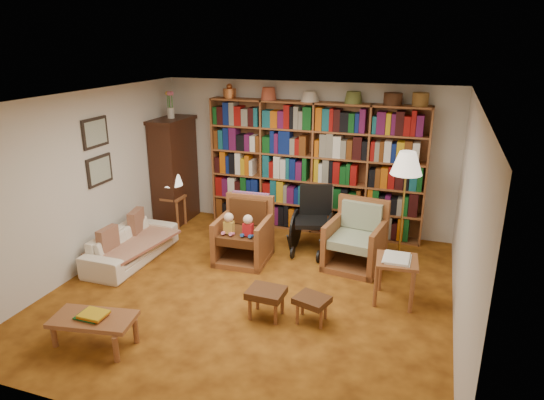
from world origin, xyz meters
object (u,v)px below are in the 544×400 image
at_px(side_table_lamp, 174,205).
at_px(coffee_table, 93,321).
at_px(footstool_b, 312,302).
at_px(sofa, 132,245).
at_px(side_table_papers, 397,266).
at_px(footstool_a, 266,295).
at_px(armchair_leather, 246,234).
at_px(floor_lamp, 406,168).
at_px(wheelchair, 313,222).
at_px(armchair_sage, 356,241).

height_order(side_table_lamp, coffee_table, side_table_lamp).
height_order(side_table_lamp, footstool_b, side_table_lamp).
relative_size(sofa, side_table_papers, 2.69).
bearing_deg(footstool_a, footstool_b, 8.09).
bearing_deg(sofa, armchair_leather, -68.53).
relative_size(side_table_lamp, floor_lamp, 0.32).
relative_size(sofa, footstool_b, 3.63).
xyz_separation_m(floor_lamp, footstool_b, (-0.82, -1.97, -1.19)).
xyz_separation_m(side_table_papers, footstool_b, (-0.87, -0.79, -0.22)).
distance_m(sofa, footstool_b, 3.06).
bearing_deg(footstool_a, wheelchair, 89.20).
xyz_separation_m(side_table_lamp, footstool_b, (3.07, -2.17, -0.12)).
bearing_deg(armchair_sage, armchair_leather, -168.25).
bearing_deg(wheelchair, armchair_leather, -144.88).
bearing_deg(floor_lamp, sofa, -162.05).
bearing_deg(footstool_a, side_table_lamp, 138.39).
bearing_deg(footstool_a, floor_lamp, 56.49).
bearing_deg(wheelchair, armchair_sage, -21.40).
distance_m(floor_lamp, footstool_a, 2.71).
bearing_deg(coffee_table, side_table_papers, 33.99).
xyz_separation_m(side_table_lamp, side_table_papers, (3.94, -1.38, 0.10)).
height_order(side_table_papers, footstool_b, side_table_papers).
bearing_deg(side_table_lamp, footstool_b, -35.29).
relative_size(side_table_lamp, armchair_leather, 0.57).
bearing_deg(footstool_b, sofa, 165.98).
bearing_deg(coffee_table, wheelchair, 63.50).
bearing_deg(footstool_a, armchair_sage, 67.06).
distance_m(armchair_leather, footstool_b, 1.95).
distance_m(armchair_leather, wheelchair, 1.07).
bearing_deg(side_table_lamp, side_table_papers, -19.28).
bearing_deg(side_table_lamp, coffee_table, -74.01).
bearing_deg(side_table_lamp, armchair_leather, -25.50).
relative_size(sofa, armchair_sage, 1.72).
bearing_deg(floor_lamp, armchair_sage, -156.06).
bearing_deg(armchair_leather, side_table_lamp, 154.50).
relative_size(armchair_leather, coffee_table, 1.01).
height_order(wheelchair, floor_lamp, floor_lamp).
xyz_separation_m(sofa, footstool_b, (2.97, -0.74, 0.02)).
relative_size(footstool_a, coffee_table, 0.46).
xyz_separation_m(side_table_lamp, floor_lamp, (3.88, -0.20, 1.06)).
bearing_deg(sofa, floor_lamp, -72.16).
distance_m(armchair_leather, footstool_a, 1.68).
distance_m(wheelchair, side_table_papers, 1.82).
xyz_separation_m(armchair_leather, coffee_table, (-0.72, -2.58, -0.09)).
bearing_deg(side_table_papers, footstool_a, -148.26).
bearing_deg(armchair_sage, floor_lamp, 23.94).
height_order(armchair_sage, coffee_table, armchair_sage).
bearing_deg(coffee_table, side_table_lamp, 105.99).
xyz_separation_m(armchair_leather, wheelchair, (0.88, 0.62, 0.08)).
distance_m(floor_lamp, side_table_papers, 1.52).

